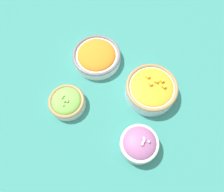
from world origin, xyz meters
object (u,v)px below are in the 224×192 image
object	(u,v)px
bowl_red_onion	(139,144)
bowl_squash	(151,89)
bowl_lettuce	(67,102)
bowl_carrots	(97,56)

from	to	relation	value
bowl_red_onion	bowl_squash	world-z (taller)	bowl_red_onion
bowl_lettuce	bowl_carrots	distance (m)	0.20
bowl_lettuce	bowl_squash	size ratio (longest dim) A/B	0.70
bowl_carrots	bowl_squash	bearing A→B (deg)	79.03
bowl_red_onion	bowl_squash	distance (m)	0.19
bowl_lettuce	bowl_squash	bearing A→B (deg)	123.47
bowl_lettuce	bowl_red_onion	distance (m)	0.27
bowl_red_onion	bowl_squash	size ratio (longest dim) A/B	0.68
bowl_red_onion	bowl_carrots	world-z (taller)	bowl_red_onion
bowl_lettuce	bowl_red_onion	bearing A→B (deg)	83.78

